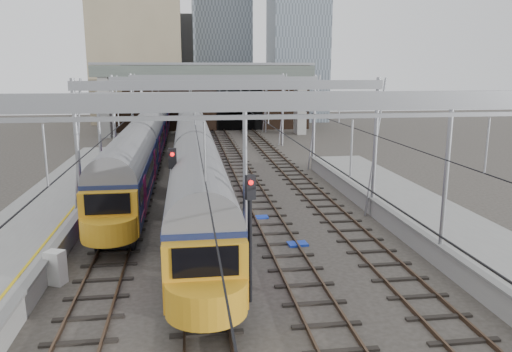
{
  "coord_description": "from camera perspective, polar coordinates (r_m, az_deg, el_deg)",
  "views": [
    {
      "loc": [
        -2.45,
        -19.0,
        8.43
      ],
      "look_at": [
        1.43,
        8.86,
        2.4
      ],
      "focal_mm": 35.0,
      "sensor_mm": 36.0,
      "label": 1
    }
  ],
  "objects": [
    {
      "name": "ground",
      "position": [
        20.93,
        -0.54,
        -11.65
      ],
      "size": [
        160.0,
        160.0,
        0.0
      ],
      "primitive_type": "plane",
      "color": "#38332D",
      "rests_on": "ground"
    },
    {
      "name": "retaining_wall",
      "position": [
        71.15,
        -4.87,
        8.76
      ],
      "size": [
        28.0,
        2.75,
        9.0
      ],
      "color": "#312016",
      "rests_on": "ground"
    },
    {
      "name": "signal_near_left",
      "position": [
        22.8,
        -9.4,
        -1.45
      ],
      "size": [
        0.36,
        0.47,
        5.02
      ],
      "rotation": [
        0.0,
        0.0,
        -0.04
      ],
      "color": "black",
      "rests_on": "ground"
    },
    {
      "name": "city_skyline",
      "position": [
        90.05,
        -4.81,
        17.58
      ],
      "size": [
        37.5,
        27.5,
        60.0
      ],
      "color": "tan",
      "rests_on": "ground"
    },
    {
      "name": "overbridge",
      "position": [
        65.05,
        -5.87,
        11.01
      ],
      "size": [
        28.0,
        3.0,
        9.25
      ],
      "color": "gray",
      "rests_on": "ground"
    },
    {
      "name": "platform_right",
      "position": [
        22.97,
        26.45,
        -9.28
      ],
      "size": [
        4.32,
        47.0,
        1.12
      ],
      "color": "gray",
      "rests_on": "ground"
    },
    {
      "name": "train_main",
      "position": [
        46.56,
        -7.33,
        4.63
      ],
      "size": [
        2.75,
        63.62,
        4.75
      ],
      "color": "black",
      "rests_on": "ground"
    },
    {
      "name": "equip_cover_c",
      "position": [
        24.72,
        4.76,
        -7.74
      ],
      "size": [
        1.01,
        0.76,
        0.11
      ],
      "primitive_type": "cube",
      "rotation": [
        0.0,
        0.0,
        0.09
      ],
      "color": "#1A3AC4",
      "rests_on": "ground"
    },
    {
      "name": "tracks",
      "position": [
        35.11,
        -3.7,
        -1.79
      ],
      "size": [
        14.4,
        80.0,
        0.22
      ],
      "color": "#4C3828",
      "rests_on": "ground"
    },
    {
      "name": "platform_left",
      "position": [
        24.17,
        -26.37,
        -8.23
      ],
      "size": [
        4.32,
        55.0,
        1.12
      ],
      "color": "gray",
      "rests_on": "ground"
    },
    {
      "name": "equip_cover_a",
      "position": [
        24.31,
        -5.98,
        -8.12
      ],
      "size": [
        0.99,
        0.7,
        0.11
      ],
      "primitive_type": "cube",
      "rotation": [
        0.0,
        0.0,
        -0.01
      ],
      "color": "#1A3AC4",
      "rests_on": "ground"
    },
    {
      "name": "relay_cabinet",
      "position": [
        21.73,
        -21.93,
        -9.69
      ],
      "size": [
        0.86,
        0.8,
        1.38
      ],
      "primitive_type": "cube",
      "rotation": [
        0.0,
        0.0,
        -0.4
      ],
      "color": "silver",
      "rests_on": "ground"
    },
    {
      "name": "signal_near_centre",
      "position": [
        17.86,
        -0.68,
        -5.42
      ],
      "size": [
        0.38,
        0.47,
        4.84
      ],
      "rotation": [
        0.0,
        0.0,
        0.3
      ],
      "color": "black",
      "rests_on": "ground"
    },
    {
      "name": "equip_cover_b",
      "position": [
        28.99,
        0.59,
        -4.71
      ],
      "size": [
        0.81,
        0.58,
        0.09
      ],
      "primitive_type": "cube",
      "rotation": [
        0.0,
        0.0,
        0.02
      ],
      "color": "#1A3AC4",
      "rests_on": "ground"
    },
    {
      "name": "overhead_line",
      "position": [
        40.6,
        -4.52,
        9.43
      ],
      "size": [
        16.8,
        80.0,
        8.0
      ],
      "color": "gray",
      "rests_on": "ground"
    },
    {
      "name": "train_second",
      "position": [
        45.46,
        -12.37,
        4.2
      ],
      "size": [
        2.66,
        46.15,
        4.62
      ],
      "color": "black",
      "rests_on": "ground"
    }
  ]
}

